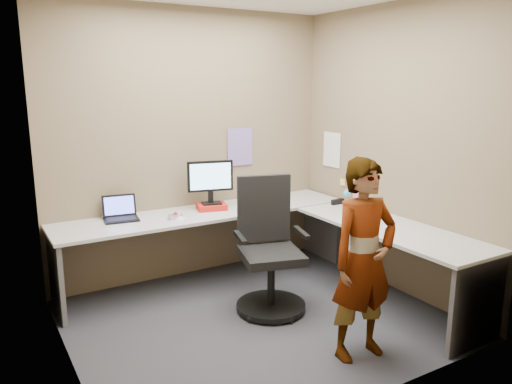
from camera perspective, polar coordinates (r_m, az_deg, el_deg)
ground at (r=4.40m, az=0.17°, el=-14.31°), size 3.00×3.00×0.00m
wall_back at (r=5.12m, az=-7.32°, el=5.31°), size 3.00×0.00×3.00m
wall_right at (r=4.91m, az=15.46°, el=4.64°), size 0.00×2.70×2.70m
wall_left at (r=3.47m, az=-21.64°, el=1.09°), size 0.00×2.70×2.70m
desk at (r=4.69m, az=2.35°, el=-4.79°), size 2.98×2.58×0.73m
paper_ream at (r=5.01m, az=-5.09°, el=-1.68°), size 0.33×0.27×0.06m
monitor at (r=4.97m, az=-5.24°, el=1.54°), size 0.45×0.17×0.43m
laptop at (r=4.81m, az=-15.23°, el=-2.37°), size 0.34×0.29×0.22m
trackball_mouse at (r=4.71m, az=-9.21°, el=-2.75°), size 0.12×0.08×0.07m
origami at (r=4.71m, az=-8.78°, el=-2.70°), size 0.10×0.10×0.06m
stapler at (r=5.28m, az=9.30°, el=-1.09°), size 0.15×0.05×0.05m
flower at (r=4.99m, az=10.34°, el=-0.56°), size 0.07×0.07×0.22m
calendar_purple at (r=5.36m, az=-1.83°, el=5.18°), size 0.30×0.01×0.40m
calendar_white at (r=5.57m, az=8.66°, el=4.80°), size 0.01×0.28×0.38m
sticky_note_a at (r=5.36m, az=10.92°, el=1.15°), size 0.01×0.07×0.07m
sticky_note_b at (r=5.42m, az=10.52°, el=-0.10°), size 0.01×0.07×0.07m
sticky_note_c at (r=5.34m, az=11.35°, el=-0.55°), size 0.01×0.07×0.07m
sticky_note_d at (r=5.47m, az=9.87°, el=1.12°), size 0.01×0.07×0.07m
office_chair at (r=4.42m, az=1.49°, el=-7.47°), size 0.66×0.63×1.15m
person at (r=3.67m, az=12.20°, el=-7.60°), size 0.56×0.38×1.47m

